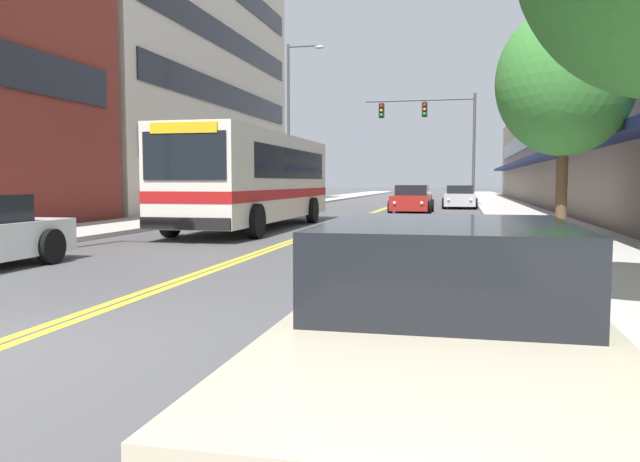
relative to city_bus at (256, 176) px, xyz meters
The scene contains 16 objects.
ground_plane 21.46m from the city_bus, 83.21° to the left, with size 240.00×240.00×0.00m, color #4C4C4F.
sidewalk_left 21.81m from the city_bus, 102.39° to the left, with size 3.38×106.00×0.14m.
sidewalk_right 23.41m from the city_bus, 65.41° to the left, with size 3.38×106.00×0.14m.
centre_line 21.46m from the city_bus, 83.21° to the left, with size 0.34×106.00×0.01m.
office_tower_left 21.85m from the city_bus, 130.20° to the left, with size 12.08×23.92×23.32m.
storefront_row_right 26.44m from the city_bus, 53.64° to the left, with size 9.10×68.00×7.69m.
city_bus is the anchor object (origin of this frame).
car_slate_blue_parked_left_near 11.73m from the city_bus, 98.61° to the left, with size 2.15×4.44×1.30m.
car_champagne_parked_right_foreground 18.09m from the city_bus, 67.49° to the right, with size 2.08×4.85×1.36m.
car_silver_parked_right_mid 19.54m from the city_bus, 69.21° to the left, with size 2.05×4.71×1.39m.
car_red_moving_lead 12.68m from the city_bus, 69.09° to the left, with size 2.13×4.70×1.44m.
car_charcoal_moving_second 23.86m from the city_bus, 81.65° to the left, with size 2.17×4.16×1.13m.
traffic_signal_mast 20.72m from the city_bus, 74.56° to the left, with size 6.94×0.38×7.11m.
street_lamp_left_far 14.88m from the city_bus, 100.07° to the left, with size 2.17×0.28×9.42m.
street_tree_right_mid 10.75m from the city_bus, 27.66° to the right, with size 3.19×3.19×5.60m.
fire_hydrant 11.59m from the city_bus, 42.66° to the right, with size 0.34×0.26×0.81m.
Camera 1 is at (4.46, -4.95, 1.63)m, focal length 35.00 mm.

